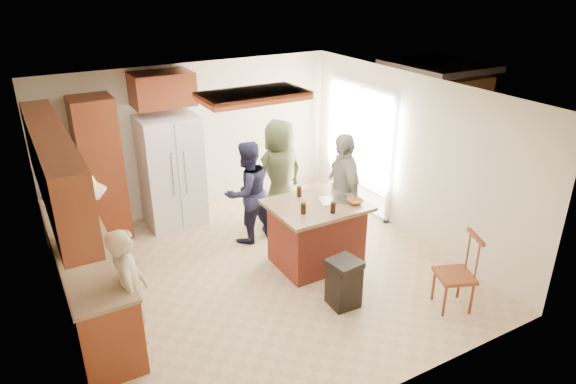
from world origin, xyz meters
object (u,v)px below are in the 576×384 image
kitchen_island (316,233)px  person_behind_left (247,192)px  person_counter (85,246)px  refrigerator (172,171)px  spindle_chair (456,275)px  person_side_right (343,191)px  person_front_left (131,294)px  person_behind_right (280,174)px  trash_bin (344,283)px

kitchen_island → person_behind_left: bearing=116.0°
person_counter → refrigerator: (1.63, 1.82, -0.01)m
person_behind_left → spindle_chair: bearing=105.7°
person_counter → spindle_chair: 4.44m
person_behind_left → person_side_right: size_ratio=0.90×
spindle_chair → person_side_right: bearing=98.4°
refrigerator → person_side_right: bearing=-44.9°
person_front_left → person_behind_right: (2.84, 1.94, 0.12)m
person_front_left → kitchen_island: bearing=-64.7°
person_behind_left → person_counter: size_ratio=0.87×
person_behind_left → trash_bin: person_behind_left is taller
kitchen_island → person_front_left: bearing=-167.1°
person_counter → trash_bin: bearing=-111.2°
person_side_right → spindle_chair: person_side_right is taller
person_side_right → person_behind_left: bearing=-111.1°
trash_bin → person_front_left: bearing=171.0°
person_front_left → person_side_right: 3.44m
person_behind_right → spindle_chair: size_ratio=1.76×
person_behind_right → spindle_chair: bearing=95.6°
kitchen_island → trash_bin: size_ratio=2.03×
spindle_chair → trash_bin: bearing=148.6°
kitchen_island → spindle_chair: bearing=-61.8°
person_front_left → spindle_chair: 3.79m
person_front_left → person_behind_left: size_ratio=0.96×
person_behind_left → spindle_chair: person_behind_left is taller
refrigerator → person_front_left: bearing=-115.7°
person_front_left → person_counter: person_counter is taller
kitchen_island → trash_bin: kitchen_island is taller
person_behind_left → refrigerator: 1.38m
person_behind_left → refrigerator: refrigerator is taller
person_side_right → person_counter: person_counter is taller
person_behind_right → trash_bin: bearing=71.9°
person_behind_right → refrigerator: refrigerator is taller
person_behind_right → person_counter: 3.23m
person_side_right → kitchen_island: bearing=-51.9°
person_side_right → trash_bin: person_side_right is taller
person_front_left → trash_bin: person_front_left is taller
person_side_right → spindle_chair: size_ratio=1.76×
person_behind_left → person_front_left: bearing=26.8°
refrigerator → person_counter: bearing=-131.9°
person_side_right → trash_bin: 1.65m
person_behind_left → person_counter: (-2.42, -0.69, 0.11)m
person_front_left → trash_bin: (2.45, -0.39, -0.44)m
person_behind_right → person_side_right: bearing=105.9°
person_behind_right → person_behind_left: bearing=9.9°
person_behind_left → person_side_right: (1.16, -0.82, 0.08)m
person_front_left → trash_bin: 2.52m
spindle_chair → person_behind_right: bearing=104.3°
person_behind_right → kitchen_island: person_behind_right is taller
person_behind_left → refrigerator: (-0.79, 1.13, 0.11)m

